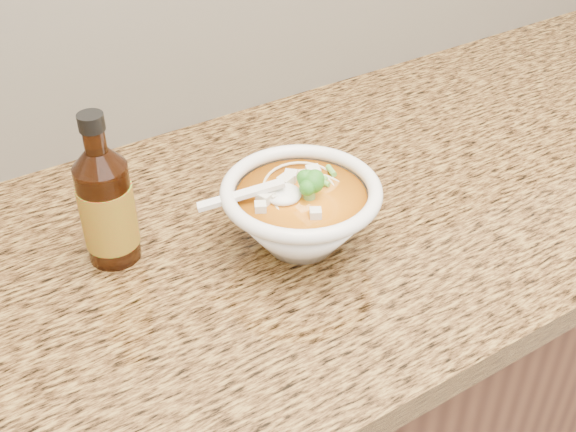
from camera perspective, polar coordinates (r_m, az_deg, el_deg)
cabinet at (r=1.38m, az=3.03°, el=-14.64°), size 4.00×0.65×0.86m
counter_slab at (r=1.07m, az=3.80°, el=0.53°), size 4.00×0.68×0.04m
soup_bowl at (r=0.94m, az=1.01°, el=0.14°), size 0.23×0.21×0.12m
hot_sauce_bottle at (r=0.93m, az=-14.12°, el=0.72°), size 0.08×0.08×0.21m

